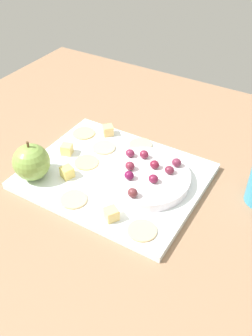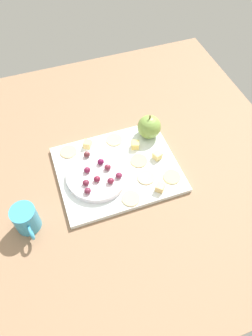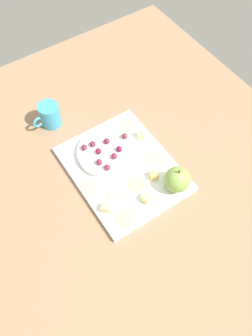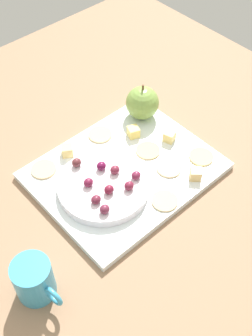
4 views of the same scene
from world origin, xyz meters
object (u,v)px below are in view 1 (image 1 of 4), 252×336
cheese_cube_2 (67,172)px  grape_1 (143,154)px  platter (115,176)px  grape_4 (130,153)px  cracker_5 (142,231)px  grape_8 (133,193)px  cracker_1 (141,145)px  cheese_cube_1 (108,130)px  grape_5 (130,166)px  cheese_cube_0 (111,214)px  grape_3 (169,170)px  apple_whole (31,162)px  cheese_cube_3 (67,149)px  cracker_2 (84,133)px  grape_0 (155,165)px  grape_2 (129,175)px  cracker_4 (104,148)px  cracker_3 (74,200)px  grape_7 (153,179)px  grape_6 (177,162)px  cracker_0 (86,163)px  serving_dish (146,177)px

cheese_cube_2 → grape_1: grape_1 is taller
platter → grape_4: (1.07, 4.63, 3.54)cm
cracker_5 → grape_4: 19.67cm
grape_8 → cracker_5: bearing=-46.0°
cracker_1 → cracker_5: 25.99cm
cracker_1 → grape_1: 7.47cm
cheese_cube_1 → grape_5: (12.38, -10.70, 1.69)cm
cheese_cube_0 → grape_1: (-2.80, 16.82, 1.70)cm
grape_3 → grape_5: (-7.44, -3.07, 0.10)cm
apple_whole → grape_4: size_ratio=3.84×
cheese_cube_3 → grape_3: 23.89cm
cracker_2 → grape_3: (24.95, -4.78, 2.57)cm
platter → grape_0: bearing=27.1°
cracker_5 → cheese_cube_3: bearing=156.0°
grape_1 → grape_2: bearing=-81.9°
cracker_4 → grape_0: grape_0 is taller
grape_8 → grape_0: bearing=92.4°
cracker_3 → grape_2: bearing=52.0°
grape_7 → platter: bearing=178.5°
cheese_cube_2 → grape_2: size_ratio=1.18×
grape_3 → grape_8: bearing=-106.8°
cracker_5 → cracker_1: bearing=119.8°
cracker_1 → grape_8: bearing=-65.5°
cheese_cube_0 → cracker_1: cheese_cube_0 is taller
grape_3 → grape_6: bearing=84.8°
cracker_3 → grape_7: bearing=42.3°
apple_whole → grape_4: 20.55cm
cracker_0 → grape_5: bearing=5.9°
grape_8 → cheese_cube_0: bearing=-105.0°
cheese_cube_3 → grape_0: 20.60cm
grape_6 → grape_4: bearing=-168.2°
cracker_5 → cheese_cube_2: bearing=166.0°
grape_0 → grape_5: bearing=-144.1°
platter → cracker_1: cracker_1 is taller
cheese_cube_2 → cracker_5: size_ratio=0.44×
cracker_0 → grape_7: size_ratio=2.65×
grape_4 → grape_5: size_ratio=1.00×
grape_7 → cheese_cube_0: bearing=-104.8°
grape_8 → grape_1: bearing=110.1°
grape_5 → grape_7: bearing=-10.0°
grape_2 → cracker_1: bearing=109.8°
platter → grape_0: 9.06cm
apple_whole → grape_3: apple_whole is taller
cracker_0 → serving_dish: bearing=6.2°
grape_1 → cheese_cube_3: bearing=-162.3°
cheese_cube_2 → grape_2: grape_2 is taller
serving_dish → cracker_2: (-20.97, 7.42, -0.78)cm
cheese_cube_2 → grape_0: bearing=32.2°
apple_whole → grape_4: bearing=43.1°
cracker_0 → cracker_2: size_ratio=1.00×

